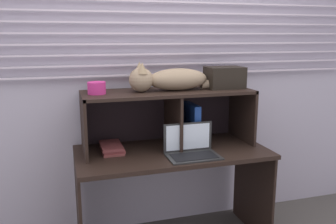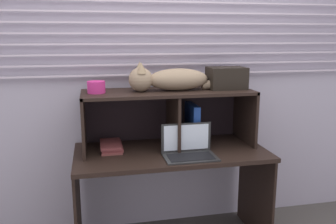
% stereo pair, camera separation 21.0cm
% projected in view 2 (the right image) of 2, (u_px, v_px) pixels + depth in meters
% --- Properties ---
extents(back_panel_with_blinds, '(4.40, 0.08, 2.50)m').
position_uv_depth(back_panel_with_blinds, '(161.00, 71.00, 2.77)').
color(back_panel_with_blinds, '#B3AAB9').
rests_on(back_panel_with_blinds, ground).
extents(desk, '(1.35, 0.65, 0.73)m').
position_uv_depth(desk, '(171.00, 170.00, 2.56)').
color(desk, black).
rests_on(desk, ground).
extents(hutch_shelf_unit, '(1.22, 0.42, 0.41)m').
position_uv_depth(hutch_shelf_unit, '(168.00, 106.00, 2.60)').
color(hutch_shelf_unit, black).
rests_on(hutch_shelf_unit, desk).
extents(cat, '(0.80, 0.19, 0.21)m').
position_uv_depth(cat, '(170.00, 79.00, 2.53)').
color(cat, '#9B8163').
rests_on(cat, hutch_shelf_unit).
extents(laptop, '(0.35, 0.23, 0.21)m').
position_uv_depth(laptop, '(189.00, 150.00, 2.40)').
color(laptop, '#282828').
rests_on(laptop, desk).
extents(binder_upright, '(0.05, 0.26, 0.31)m').
position_uv_depth(binder_upright, '(192.00, 124.00, 2.64)').
color(binder_upright, '#1D4194').
rests_on(binder_upright, desk).
extents(book_stack, '(0.15, 0.27, 0.05)m').
position_uv_depth(book_stack, '(111.00, 146.00, 2.54)').
color(book_stack, brown).
rests_on(book_stack, desk).
extents(small_basket, '(0.12, 0.12, 0.08)m').
position_uv_depth(small_basket, '(96.00, 87.00, 2.43)').
color(small_basket, '#CE2E7C').
rests_on(small_basket, hutch_shelf_unit).
extents(storage_box, '(0.27, 0.19, 0.16)m').
position_uv_depth(storage_box, '(227.00, 78.00, 2.62)').
color(storage_box, black).
rests_on(storage_box, hutch_shelf_unit).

